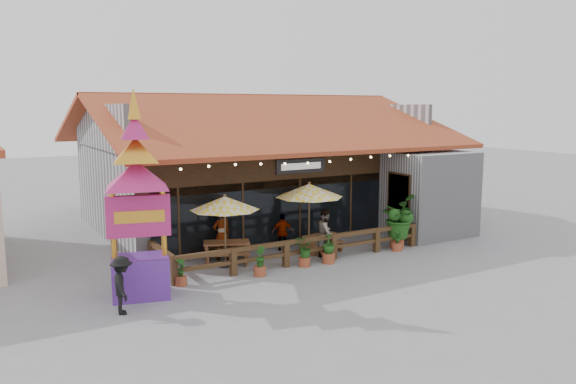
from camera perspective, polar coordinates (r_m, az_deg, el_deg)
ground at (r=21.34m, az=4.95°, el=-6.30°), size 100.00×100.00×0.00m
restaurant_building at (r=26.61m, az=-2.77°, el=1.55°), size 15.50×14.73×6.09m
patio_railing at (r=19.78m, az=0.06°, el=-5.63°), size 10.00×2.60×0.92m
umbrella_left at (r=19.27m, az=-6.45°, el=-1.16°), size 3.07×3.07×2.56m
umbrella_right at (r=21.02m, az=2.17°, el=0.12°), size 3.36×3.36×2.73m
picnic_table_left at (r=20.09m, az=-6.24°, el=-5.73°), size 2.02×1.90×0.77m
picnic_table_right at (r=21.51m, az=3.35°, el=-4.91°), size 1.64×1.49×0.67m
thai_sign_tower at (r=16.48m, az=-15.10°, el=1.16°), size 2.92×2.92×6.50m
tropical_plant at (r=22.33m, az=11.07°, el=-2.63°), size 1.97×1.99×2.08m
diner_a at (r=20.44m, az=-6.75°, el=-4.31°), size 0.71×0.49×1.87m
diner_b at (r=20.89m, az=3.89°, el=-4.13°), size 1.08×1.07×1.76m
diner_c at (r=21.61m, az=-0.53°, el=-4.12°), size 0.91×0.66×1.43m
pedestrian at (r=15.79m, az=-16.50°, el=-9.06°), size 0.73×1.10×1.58m
planter_a at (r=17.86m, az=-10.84°, el=-8.15°), size 0.37×0.37×0.91m
planter_b at (r=18.52m, az=-2.87°, el=-7.18°), size 0.40×0.42×0.99m
planter_c at (r=19.54m, az=1.68°, el=-6.00°), size 0.75×0.71×0.99m
planter_d at (r=20.00m, az=4.16°, el=-5.75°), size 0.55×0.55×1.10m
planter_e at (r=22.05m, az=11.02°, el=-4.88°), size 0.38×0.40×0.94m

